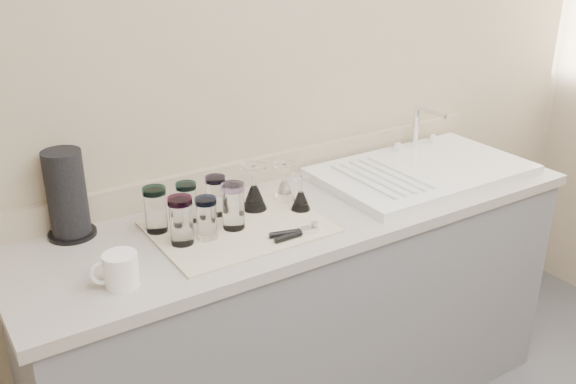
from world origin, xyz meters
TOP-DOWN VIEW (x-y plane):
  - counter_unit at (0.00, 1.20)m, footprint 2.06×0.62m
  - sink_unit at (0.55, 1.20)m, footprint 0.82×0.50m
  - dish_towel at (-0.28, 1.18)m, footprint 0.55×0.42m
  - tumbler_teal at (-0.52, 1.29)m, footprint 0.07×0.07m
  - tumbler_cyan at (-0.40, 1.31)m, footprint 0.07×0.07m
  - tumbler_purple at (-0.30, 1.30)m, footprint 0.07×0.07m
  - tumbler_magenta at (-0.48, 1.17)m, footprint 0.08×0.08m
  - tumbler_blue at (-0.40, 1.16)m, footprint 0.07×0.07m
  - tumbler_lavender at (-0.30, 1.18)m, footprint 0.08×0.08m
  - goblet_back_left at (-0.17, 1.27)m, footprint 0.09×0.09m
  - goblet_back_right at (-0.04, 1.28)m, footprint 0.08×0.08m
  - goblet_front_right at (-0.04, 1.18)m, footprint 0.07×0.07m
  - can_opener at (-0.16, 1.02)m, footprint 0.16×0.06m
  - white_mug at (-0.72, 1.04)m, footprint 0.14×0.11m
  - paper_towel_roll at (-0.75, 1.42)m, footprint 0.15×0.15m

SIDE VIEW (x-z plane):
  - counter_unit at x=0.00m, z-range 0.00..0.90m
  - dish_towel at x=-0.28m, z-range 0.90..0.91m
  - can_opener at x=-0.16m, z-range 0.91..0.93m
  - sink_unit at x=0.55m, z-range 0.81..1.03m
  - white_mug at x=-0.72m, z-range 0.90..1.00m
  - goblet_front_right at x=-0.04m, z-range 0.89..1.01m
  - goblet_back_right at x=-0.04m, z-range 0.89..1.02m
  - goblet_back_left at x=-0.17m, z-range 0.88..1.04m
  - tumbler_cyan at x=-0.40m, z-range 0.91..1.04m
  - tumbler_blue at x=-0.40m, z-range 0.91..1.04m
  - tumbler_purple at x=-0.30m, z-range 0.91..1.04m
  - tumbler_teal at x=-0.52m, z-range 0.91..1.06m
  - tumbler_lavender at x=-0.30m, z-range 0.91..1.06m
  - tumbler_magenta at x=-0.48m, z-range 0.91..1.06m
  - paper_towel_roll at x=-0.75m, z-range 0.90..1.18m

